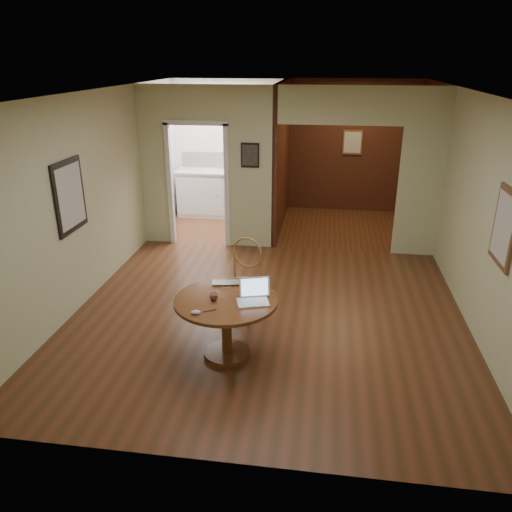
# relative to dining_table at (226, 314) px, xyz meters

# --- Properties ---
(floor) EXTENTS (5.00, 5.00, 0.00)m
(floor) POSITION_rel_dining_table_xyz_m (0.33, 0.93, -0.52)
(floor) COLOR #4B2C15
(floor) RESTS_ON ground
(room_shell) EXTENTS (5.20, 7.50, 5.00)m
(room_shell) POSITION_rel_dining_table_xyz_m (-0.13, 4.03, 0.77)
(room_shell) COLOR white
(room_shell) RESTS_ON ground
(dining_table) EXTENTS (1.12, 1.12, 0.70)m
(dining_table) POSITION_rel_dining_table_xyz_m (0.00, 0.00, 0.00)
(dining_table) COLOR brown
(dining_table) RESTS_ON ground
(chair) EXTENTS (0.55, 0.55, 1.04)m
(chair) POSITION_rel_dining_table_xyz_m (0.04, 0.92, 0.06)
(chair) COLOR olive
(chair) RESTS_ON ground
(open_laptop) EXTENTS (0.38, 0.37, 0.23)m
(open_laptop) POSITION_rel_dining_table_xyz_m (0.30, 0.01, 0.24)
(open_laptop) COLOR silver
(open_laptop) RESTS_ON dining_table
(closed_laptop) EXTENTS (0.36, 0.27, 0.03)m
(closed_laptop) POSITION_rel_dining_table_xyz_m (-0.06, 0.32, 0.19)
(closed_laptop) COLOR #BCBCC1
(closed_laptop) RESTS_ON dining_table
(mouse) EXTENTS (0.11, 0.08, 0.04)m
(mouse) POSITION_rel_dining_table_xyz_m (-0.23, -0.37, 0.20)
(mouse) COLOR silver
(mouse) RESTS_ON dining_table
(wine_glass) EXTENTS (0.09, 0.09, 0.10)m
(wine_glass) POSITION_rel_dining_table_xyz_m (-0.12, -0.05, 0.23)
(wine_glass) COLOR white
(wine_glass) RESTS_ON dining_table
(pen) EXTENTS (0.13, 0.08, 0.01)m
(pen) POSITION_rel_dining_table_xyz_m (-0.11, -0.29, 0.19)
(pen) COLOR #0B0D53
(pen) RESTS_ON dining_table
(kitchen_cabinet) EXTENTS (2.06, 0.60, 0.94)m
(kitchen_cabinet) POSITION_rel_dining_table_xyz_m (-1.02, 5.13, -0.04)
(kitchen_cabinet) COLOR white
(kitchen_cabinet) RESTS_ON ground
(grocery_bag) EXTENTS (0.33, 0.31, 0.28)m
(grocery_bag) POSITION_rel_dining_table_xyz_m (-0.81, 5.13, 0.56)
(grocery_bag) COLOR beige
(grocery_bag) RESTS_ON kitchen_cabinet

